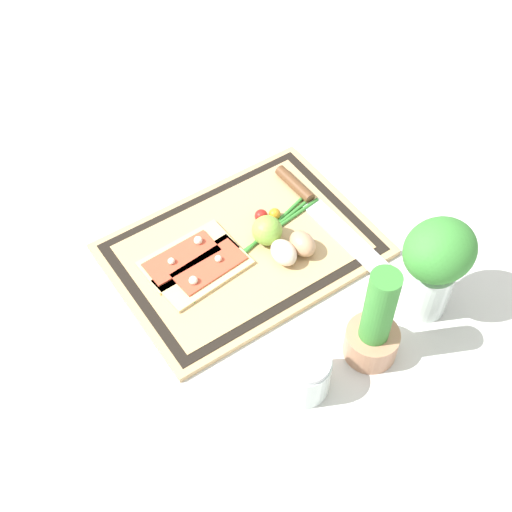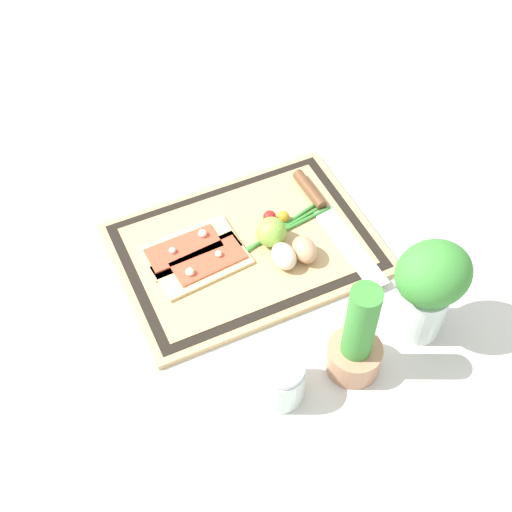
{
  "view_description": "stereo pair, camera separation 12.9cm",
  "coord_description": "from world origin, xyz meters",
  "px_view_note": "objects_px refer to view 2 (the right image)",
  "views": [
    {
      "loc": [
        0.45,
        0.71,
        1.05
      ],
      "look_at": [
        0.0,
        0.04,
        0.03
      ],
      "focal_mm": 50.0,
      "sensor_mm": 36.0,
      "label": 1
    },
    {
      "loc": [
        0.34,
        0.77,
        1.05
      ],
      "look_at": [
        0.0,
        0.04,
        0.03
      ],
      "focal_mm": 50.0,
      "sensor_mm": 36.0,
      "label": 2
    }
  ],
  "objects_px": {
    "pizza_slice_near": "(189,247)",
    "herb_pot": "(357,343)",
    "egg_pink": "(284,256)",
    "lime": "(271,232)",
    "sauce_jar": "(279,380)",
    "herb_glass": "(430,285)",
    "pizza_slice_far": "(204,264)",
    "cherry_tomato_yellow": "(283,217)",
    "egg_brown": "(304,250)",
    "knife": "(323,208)",
    "cherry_tomato_red": "(270,217)"
  },
  "relations": [
    {
      "from": "egg_pink",
      "to": "herb_pot",
      "type": "distance_m",
      "value": 0.24
    },
    {
      "from": "pizza_slice_far",
      "to": "cherry_tomato_yellow",
      "type": "relative_size",
      "value": 7.76
    },
    {
      "from": "egg_brown",
      "to": "cherry_tomato_yellow",
      "type": "xyz_separation_m",
      "value": [
        -0.01,
        -0.1,
        -0.01
      ]
    },
    {
      "from": "sauce_jar",
      "to": "cherry_tomato_red",
      "type": "bearing_deg",
      "value": -113.33
    },
    {
      "from": "egg_brown",
      "to": "egg_pink",
      "type": "height_order",
      "value": "same"
    },
    {
      "from": "knife",
      "to": "cherry_tomato_yellow",
      "type": "height_order",
      "value": "cherry_tomato_yellow"
    },
    {
      "from": "cherry_tomato_red",
      "to": "lime",
      "type": "bearing_deg",
      "value": 67.7
    },
    {
      "from": "knife",
      "to": "herb_glass",
      "type": "relative_size",
      "value": 1.5
    },
    {
      "from": "egg_pink",
      "to": "herb_pot",
      "type": "xyz_separation_m",
      "value": [
        -0.01,
        0.23,
        0.04
      ]
    },
    {
      "from": "egg_brown",
      "to": "herb_glass",
      "type": "distance_m",
      "value": 0.25
    },
    {
      "from": "egg_pink",
      "to": "sauce_jar",
      "type": "height_order",
      "value": "sauce_jar"
    },
    {
      "from": "lime",
      "to": "cherry_tomato_yellow",
      "type": "relative_size",
      "value": 2.47
    },
    {
      "from": "cherry_tomato_yellow",
      "to": "sauce_jar",
      "type": "distance_m",
      "value": 0.36
    },
    {
      "from": "cherry_tomato_red",
      "to": "herb_glass",
      "type": "distance_m",
      "value": 0.35
    },
    {
      "from": "egg_brown",
      "to": "sauce_jar",
      "type": "distance_m",
      "value": 0.27
    },
    {
      "from": "pizza_slice_far",
      "to": "herb_glass",
      "type": "bearing_deg",
      "value": 136.94
    },
    {
      "from": "knife",
      "to": "lime",
      "type": "relative_size",
      "value": 5.41
    },
    {
      "from": "sauce_jar",
      "to": "herb_glass",
      "type": "bearing_deg",
      "value": -177.86
    },
    {
      "from": "egg_brown",
      "to": "sauce_jar",
      "type": "relative_size",
      "value": 0.67
    },
    {
      "from": "herb_glass",
      "to": "pizza_slice_far",
      "type": "bearing_deg",
      "value": -43.06
    },
    {
      "from": "herb_glass",
      "to": "herb_pot",
      "type": "bearing_deg",
      "value": 8.24
    },
    {
      "from": "pizza_slice_near",
      "to": "herb_pot",
      "type": "relative_size",
      "value": 0.85
    },
    {
      "from": "egg_pink",
      "to": "cherry_tomato_red",
      "type": "height_order",
      "value": "egg_pink"
    },
    {
      "from": "cherry_tomato_yellow",
      "to": "egg_brown",
      "type": "bearing_deg",
      "value": 86.98
    },
    {
      "from": "lime",
      "to": "sauce_jar",
      "type": "height_order",
      "value": "sauce_jar"
    },
    {
      "from": "pizza_slice_near",
      "to": "herb_glass",
      "type": "bearing_deg",
      "value": 133.13
    },
    {
      "from": "pizza_slice_near",
      "to": "cherry_tomato_yellow",
      "type": "relative_size",
      "value": 7.77
    },
    {
      "from": "lime",
      "to": "herb_pot",
      "type": "height_order",
      "value": "herb_pot"
    },
    {
      "from": "lime",
      "to": "cherry_tomato_yellow",
      "type": "distance_m",
      "value": 0.06
    },
    {
      "from": "pizza_slice_far",
      "to": "cherry_tomato_yellow",
      "type": "xyz_separation_m",
      "value": [
        -0.18,
        -0.04,
        0.01
      ]
    },
    {
      "from": "pizza_slice_near",
      "to": "herb_glass",
      "type": "relative_size",
      "value": 0.87
    },
    {
      "from": "pizza_slice_near",
      "to": "egg_brown",
      "type": "relative_size",
      "value": 3.1
    },
    {
      "from": "lime",
      "to": "sauce_jar",
      "type": "distance_m",
      "value": 0.3
    },
    {
      "from": "egg_brown",
      "to": "lime",
      "type": "relative_size",
      "value": 1.01
    },
    {
      "from": "herb_pot",
      "to": "herb_glass",
      "type": "distance_m",
      "value": 0.15
    },
    {
      "from": "pizza_slice_near",
      "to": "cherry_tomato_yellow",
      "type": "bearing_deg",
      "value": 176.51
    },
    {
      "from": "pizza_slice_near",
      "to": "cherry_tomato_red",
      "type": "height_order",
      "value": "cherry_tomato_red"
    },
    {
      "from": "knife",
      "to": "egg_brown",
      "type": "bearing_deg",
      "value": 45.05
    },
    {
      "from": "knife",
      "to": "cherry_tomato_red",
      "type": "xyz_separation_m",
      "value": [
        0.11,
        -0.02,
        0.01
      ]
    },
    {
      "from": "egg_pink",
      "to": "cherry_tomato_red",
      "type": "relative_size",
      "value": 2.25
    },
    {
      "from": "egg_brown",
      "to": "herb_glass",
      "type": "height_order",
      "value": "herb_glass"
    },
    {
      "from": "pizza_slice_far",
      "to": "egg_pink",
      "type": "xyz_separation_m",
      "value": [
        -0.13,
        0.06,
        0.02
      ]
    },
    {
      "from": "pizza_slice_far",
      "to": "egg_brown",
      "type": "distance_m",
      "value": 0.19
    },
    {
      "from": "pizza_slice_far",
      "to": "herb_pot",
      "type": "distance_m",
      "value": 0.33
    },
    {
      "from": "egg_pink",
      "to": "herb_glass",
      "type": "bearing_deg",
      "value": 125.71
    },
    {
      "from": "egg_pink",
      "to": "lime",
      "type": "bearing_deg",
      "value": -91.72
    },
    {
      "from": "egg_pink",
      "to": "sauce_jar",
      "type": "relative_size",
      "value": 0.67
    },
    {
      "from": "pizza_slice_near",
      "to": "sauce_jar",
      "type": "height_order",
      "value": "sauce_jar"
    },
    {
      "from": "cherry_tomato_yellow",
      "to": "herb_glass",
      "type": "bearing_deg",
      "value": 109.31
    },
    {
      "from": "pizza_slice_near",
      "to": "cherry_tomato_yellow",
      "type": "xyz_separation_m",
      "value": [
        -0.19,
        0.01,
        0.01
      ]
    }
  ]
}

